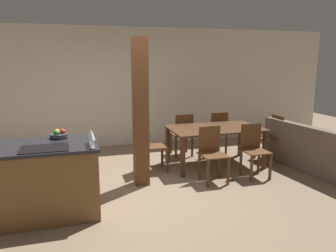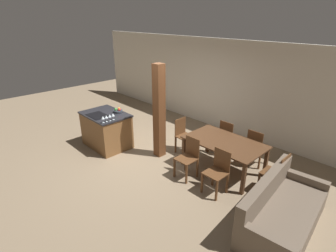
# 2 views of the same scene
# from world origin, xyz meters

# --- Properties ---
(ground_plane) EXTENTS (16.00, 16.00, 0.00)m
(ground_plane) POSITION_xyz_m (0.00, 0.00, 0.00)
(ground_plane) COLOR #847056
(wall_back) EXTENTS (11.20, 0.08, 2.70)m
(wall_back) POSITION_xyz_m (0.00, 2.88, 1.35)
(wall_back) COLOR silver
(wall_back) RESTS_ON ground_plane
(kitchen_island) EXTENTS (1.26, 0.91, 0.94)m
(kitchen_island) POSITION_xyz_m (-1.18, -0.38, 0.47)
(kitchen_island) COLOR brown
(kitchen_island) RESTS_ON ground_plane
(fruit_bowl) EXTENTS (0.24, 0.24, 0.11)m
(fruit_bowl) POSITION_xyz_m (-1.02, -0.07, 0.98)
(fruit_bowl) COLOR #383D47
(fruit_bowl) RESTS_ON kitchen_island
(wine_glass_near) EXTENTS (0.08, 0.08, 0.17)m
(wine_glass_near) POSITION_xyz_m (-0.62, -0.76, 1.07)
(wine_glass_near) COLOR silver
(wine_glass_near) RESTS_ON kitchen_island
(wine_glass_middle) EXTENTS (0.08, 0.08, 0.17)m
(wine_glass_middle) POSITION_xyz_m (-0.62, -0.66, 1.07)
(wine_glass_middle) COLOR silver
(wine_glass_middle) RESTS_ON kitchen_island
(wine_glass_far) EXTENTS (0.08, 0.08, 0.17)m
(wine_glass_far) POSITION_xyz_m (-0.62, -0.57, 1.07)
(wine_glass_far) COLOR silver
(wine_glass_far) RESTS_ON kitchen_island
(wine_glass_end) EXTENTS (0.08, 0.08, 0.17)m
(wine_glass_end) POSITION_xyz_m (-0.62, -0.48, 1.07)
(wine_glass_end) COLOR silver
(wine_glass_end) RESTS_ON kitchen_island
(dining_table) EXTENTS (1.72, 1.03, 0.73)m
(dining_table) POSITION_xyz_m (1.72, 0.86, 0.64)
(dining_table) COLOR #51331E
(dining_table) RESTS_ON ground_plane
(dining_chair_near_left) EXTENTS (0.40, 0.40, 0.90)m
(dining_chair_near_left) POSITION_xyz_m (1.33, 0.11, 0.48)
(dining_chair_near_left) COLOR brown
(dining_chair_near_left) RESTS_ON ground_plane
(dining_chair_near_right) EXTENTS (0.40, 0.40, 0.90)m
(dining_chair_near_right) POSITION_xyz_m (2.10, 0.11, 0.48)
(dining_chair_near_right) COLOR brown
(dining_chair_near_right) RESTS_ON ground_plane
(dining_chair_far_left) EXTENTS (0.40, 0.40, 0.90)m
(dining_chair_far_left) POSITION_xyz_m (1.33, 1.60, 0.48)
(dining_chair_far_left) COLOR brown
(dining_chair_far_left) RESTS_ON ground_plane
(dining_chair_far_right) EXTENTS (0.40, 0.40, 0.90)m
(dining_chair_far_right) POSITION_xyz_m (2.10, 1.60, 0.48)
(dining_chair_far_right) COLOR brown
(dining_chair_far_right) RESTS_ON ground_plane
(dining_chair_head_end) EXTENTS (0.40, 0.40, 0.90)m
(dining_chair_head_end) POSITION_xyz_m (0.48, 0.86, 0.48)
(dining_chair_head_end) COLOR brown
(dining_chair_head_end) RESTS_ON ground_plane
(dining_chair_foot_end) EXTENTS (0.40, 0.40, 0.90)m
(dining_chair_foot_end) POSITION_xyz_m (2.95, 0.86, 0.48)
(dining_chair_foot_end) COLOR brown
(dining_chair_foot_end) RESTS_ON ground_plane
(couch) EXTENTS (1.08, 2.09, 0.83)m
(couch) POSITION_xyz_m (3.42, 0.12, 0.27)
(couch) COLOR brown
(couch) RESTS_ON ground_plane
(timber_post) EXTENTS (0.22, 0.22, 2.31)m
(timber_post) POSITION_xyz_m (0.18, 0.30, 1.15)
(timber_post) COLOR brown
(timber_post) RESTS_ON ground_plane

